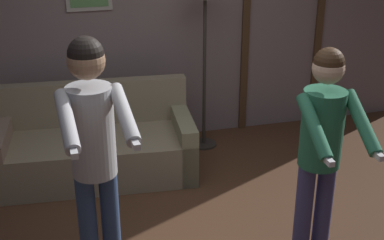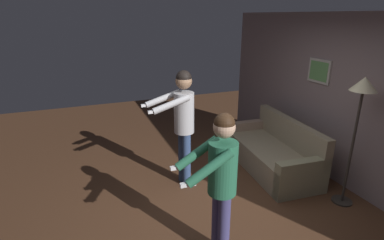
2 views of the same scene
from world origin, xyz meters
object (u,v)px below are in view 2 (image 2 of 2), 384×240
object	(u,v)px
person_standing_left	(183,117)
person_standing_right	(221,175)
couch	(273,154)
torchiere_lamp	(361,100)

from	to	relation	value
person_standing_left	person_standing_right	distance (m)	1.59
person_standing_left	person_standing_right	xyz separation A→B (m)	(1.57, -0.15, -0.11)
couch	person_standing_left	xyz separation A→B (m)	(-0.11, -1.61, 0.84)
torchiere_lamp	person_standing_right	distance (m)	2.18
person_standing_right	person_standing_left	bearing A→B (deg)	174.44
torchiere_lamp	couch	bearing A→B (deg)	-164.13
person_standing_right	torchiere_lamp	bearing A→B (deg)	96.74
torchiere_lamp	person_standing_left	bearing A→B (deg)	-124.14
couch	torchiere_lamp	distance (m)	1.77
couch	torchiere_lamp	world-z (taller)	torchiere_lamp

